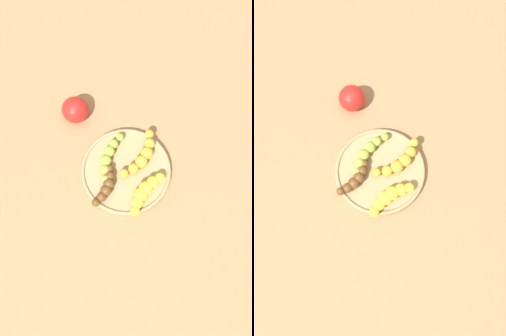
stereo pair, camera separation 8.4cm
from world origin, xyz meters
The scene contains 7 objects.
ground_plane centered at (0.00, 0.00, 0.00)m, with size 2.40×2.40×0.00m, color #936D47.
fruit_bowl centered at (0.00, 0.00, 0.01)m, with size 0.23×0.23×0.02m.
banana_green centered at (0.01, -0.05, 0.03)m, with size 0.12×0.08×0.03m.
banana_overripe centered at (0.07, 0.00, 0.03)m, with size 0.10×0.06×0.03m.
banana_yellow centered at (0.01, 0.08, 0.04)m, with size 0.13×0.06×0.04m.
banana_spotted centered at (-0.05, 0.00, 0.04)m, with size 0.15×0.07×0.03m.
apple_red centered at (-0.01, -0.21, 0.04)m, with size 0.07×0.07×0.07m, color red.
Camera 2 is at (0.11, 0.24, 0.84)m, focal length 35.56 mm.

